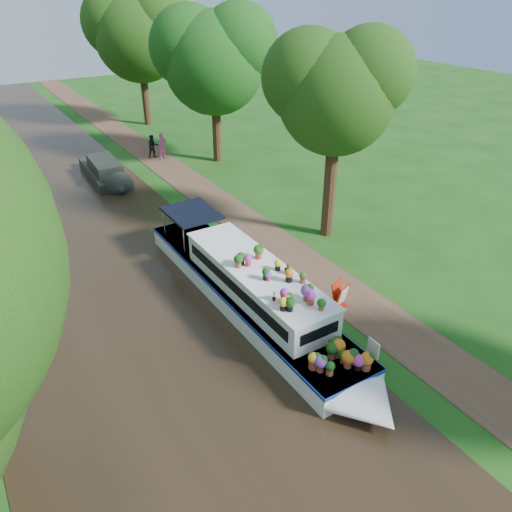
{
  "coord_description": "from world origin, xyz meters",
  "views": [
    {
      "loc": [
        -9.98,
        -12.91,
        10.54
      ],
      "look_at": [
        -1.33,
        0.97,
        1.3
      ],
      "focal_mm": 35.0,
      "sensor_mm": 36.0,
      "label": 1
    }
  ],
  "objects_px": {
    "sandwich_board": "(340,297)",
    "pedestrian_pink": "(162,146)",
    "plant_boat": "(257,292)",
    "second_boat": "(105,172)",
    "pedestrian_dark": "(153,146)"
  },
  "relations": [
    {
      "from": "pedestrian_pink",
      "to": "pedestrian_dark",
      "type": "bearing_deg",
      "value": 119.61
    },
    {
      "from": "plant_boat",
      "to": "pedestrian_pink",
      "type": "height_order",
      "value": "plant_boat"
    },
    {
      "from": "second_boat",
      "to": "sandwich_board",
      "type": "xyz_separation_m",
      "value": [
        3.2,
        -17.27,
        -0.02
      ]
    },
    {
      "from": "plant_boat",
      "to": "pedestrian_dark",
      "type": "height_order",
      "value": "plant_boat"
    },
    {
      "from": "second_boat",
      "to": "pedestrian_dark",
      "type": "height_order",
      "value": "pedestrian_dark"
    },
    {
      "from": "second_boat",
      "to": "pedestrian_pink",
      "type": "xyz_separation_m",
      "value": [
        4.37,
        1.84,
        0.38
      ]
    },
    {
      "from": "second_boat",
      "to": "sandwich_board",
      "type": "distance_m",
      "value": 17.56
    },
    {
      "from": "second_boat",
      "to": "plant_boat",
      "type": "bearing_deg",
      "value": -85.07
    },
    {
      "from": "plant_boat",
      "to": "second_boat",
      "type": "height_order",
      "value": "plant_boat"
    },
    {
      "from": "pedestrian_pink",
      "to": "sandwich_board",
      "type": "bearing_deg",
      "value": -110.78
    },
    {
      "from": "plant_boat",
      "to": "second_boat",
      "type": "xyz_separation_m",
      "value": [
        -0.5,
        15.95,
        -0.37
      ]
    },
    {
      "from": "plant_boat",
      "to": "pedestrian_pink",
      "type": "distance_m",
      "value": 18.21
    },
    {
      "from": "sandwich_board",
      "to": "pedestrian_dark",
      "type": "distance_m",
      "value": 19.58
    },
    {
      "from": "sandwich_board",
      "to": "pedestrian_pink",
      "type": "height_order",
      "value": "pedestrian_pink"
    },
    {
      "from": "second_boat",
      "to": "sandwich_board",
      "type": "bearing_deg",
      "value": -76.37
    }
  ]
}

